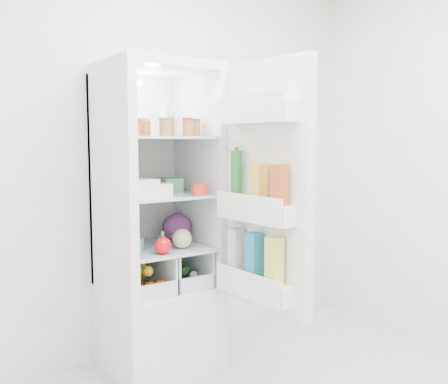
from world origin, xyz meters
TOP-DOWN VIEW (x-y plane):
  - room_walls at (0.00, 0.00)m, footprint 3.02×3.02m
  - refrigerator at (-0.20, 1.25)m, footprint 0.60×0.60m
  - shelf_low at (-0.20, 1.19)m, footprint 0.49×0.53m
  - shelf_mid at (-0.20, 1.19)m, footprint 0.49×0.53m
  - shelf_top at (-0.20, 1.19)m, footprint 0.49×0.53m
  - crisper_left at (-0.32, 1.19)m, footprint 0.23×0.46m
  - crisper_right at (-0.08, 1.19)m, footprint 0.23×0.46m
  - condiment_jars at (-0.20, 1.07)m, footprint 0.46×0.16m
  - squeeze_bottle at (-0.07, 1.33)m, footprint 0.06×0.06m
  - tub_white at (-0.37, 1.07)m, footprint 0.17×0.17m
  - tub_cream at (-0.26, 1.05)m, footprint 0.16×0.16m
  - tin_red at (-0.04, 0.98)m, footprint 0.12×0.12m
  - foil_tray at (-0.36, 1.20)m, footprint 0.17×0.14m
  - tub_green at (-0.09, 1.22)m, footprint 0.15×0.17m
  - red_cabbage at (-0.05, 1.25)m, footprint 0.17×0.17m
  - bell_pepper at (-0.28, 0.99)m, footprint 0.09×0.09m
  - mushroom_bowl at (-0.36, 1.20)m, footprint 0.19×0.19m
  - salad_bag at (-0.11, 1.07)m, footprint 0.11×0.11m
  - citrus_pile at (-0.33, 1.12)m, footprint 0.20×0.24m
  - veg_pile at (-0.07, 1.18)m, footprint 0.16×0.30m
  - fridge_door at (0.12, 0.61)m, footprint 0.20×0.60m

SIDE VIEW (x-z plane):
  - veg_pile at x=-0.07m, z-range 0.51..0.61m
  - citrus_pile at x=-0.33m, z-range 0.51..0.67m
  - crisper_left at x=-0.32m, z-range 0.50..0.72m
  - crisper_right at x=-0.08m, z-range 0.50..0.72m
  - refrigerator at x=-0.20m, z-range -0.23..1.57m
  - shelf_low at x=-0.20m, z-range 0.73..0.75m
  - mushroom_bowl at x=-0.36m, z-range 0.75..0.81m
  - bell_pepper at x=-0.28m, z-range 0.75..0.84m
  - salad_bag at x=-0.11m, z-range 0.75..0.86m
  - red_cabbage at x=-0.05m, z-range 0.75..0.92m
  - shelf_mid at x=-0.20m, z-range 1.04..1.06m
  - foil_tray at x=-0.36m, z-range 1.06..1.09m
  - tin_red at x=-0.04m, z-range 1.06..1.12m
  - tub_cream at x=-0.26m, z-range 1.06..1.13m
  - fridge_door at x=0.12m, z-range 0.44..1.74m
  - tub_green at x=-0.09m, z-range 1.06..1.14m
  - tub_white at x=-0.37m, z-range 1.06..1.16m
  - shelf_top at x=-0.20m, z-range 1.37..1.39m
  - condiment_jars at x=-0.20m, z-range 1.39..1.47m
  - squeeze_bottle at x=-0.07m, z-range 1.39..1.57m
  - room_walls at x=0.00m, z-range 0.29..2.90m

